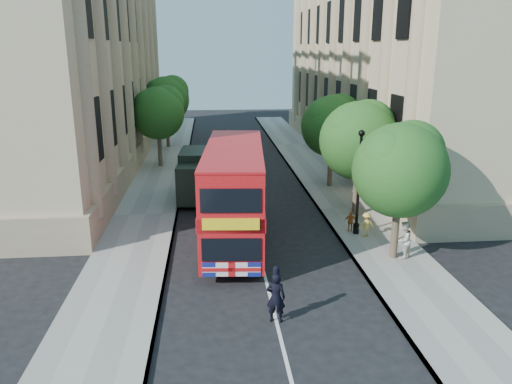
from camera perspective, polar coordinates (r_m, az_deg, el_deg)
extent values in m
plane|color=black|center=(18.99, 1.65, -11.98)|extent=(120.00, 120.00, 0.00)
cube|color=gray|center=(29.15, 10.55, -1.94)|extent=(3.50, 80.00, 0.12)
cube|color=gray|center=(28.31, -12.49, -2.60)|extent=(3.50, 80.00, 0.12)
cube|color=tan|center=(43.63, 16.66, 15.50)|extent=(12.00, 38.00, 18.00)
cube|color=tan|center=(42.30, -22.19, 15.01)|extent=(12.00, 38.00, 18.00)
cylinder|color=#473828|center=(22.45, 15.63, -4.07)|extent=(0.32, 0.32, 2.86)
sphere|color=#28551C|center=(21.72, 16.14, 2.39)|extent=(4.00, 4.00, 4.00)
sphere|color=#28551C|center=(22.17, 17.35, 4.28)|extent=(2.80, 2.80, 2.80)
sphere|color=#28551C|center=(21.16, 15.27, 3.55)|extent=(2.60, 2.60, 2.60)
cylinder|color=#473828|center=(27.83, 11.35, 0.24)|extent=(0.32, 0.32, 2.99)
sphere|color=#28551C|center=(27.23, 11.66, 5.76)|extent=(4.20, 4.20, 4.20)
sphere|color=#28551C|center=(27.68, 12.70, 7.29)|extent=(2.94, 2.94, 2.94)
sphere|color=#28551C|center=(26.72, 10.88, 6.79)|extent=(2.73, 2.73, 2.73)
cylinder|color=#473828|center=(33.45, 8.47, 2.96)|extent=(0.32, 0.32, 2.90)
sphere|color=#28551C|center=(32.96, 8.66, 7.43)|extent=(4.00, 4.00, 4.00)
sphere|color=#28551C|center=(33.40, 9.56, 8.65)|extent=(2.80, 2.80, 2.80)
sphere|color=#28551C|center=(32.48, 7.96, 8.27)|extent=(2.60, 2.60, 2.60)
cylinder|color=#473828|center=(39.54, -10.94, 4.92)|extent=(0.32, 0.32, 2.99)
sphere|color=#28551C|center=(39.12, -11.15, 8.83)|extent=(4.00, 4.00, 4.00)
sphere|color=#28551C|center=(39.39, -10.26, 9.92)|extent=(2.80, 2.80, 2.80)
sphere|color=#28551C|center=(38.82, -11.98, 9.54)|extent=(2.60, 2.60, 2.60)
cylinder|color=#473828|center=(47.37, -10.06, 6.88)|extent=(0.32, 0.32, 3.17)
sphere|color=#28551C|center=(47.02, -10.23, 10.34)|extent=(4.20, 4.20, 4.20)
sphere|color=#28551C|center=(47.30, -9.50, 11.29)|extent=(2.94, 2.94, 2.94)
sphere|color=#28551C|center=(46.71, -10.92, 10.98)|extent=(2.73, 2.73, 2.73)
cylinder|color=black|center=(25.21, 11.37, -4.11)|extent=(0.30, 0.30, 0.50)
cylinder|color=black|center=(24.54, 11.66, 0.83)|extent=(0.14, 0.14, 5.00)
sphere|color=black|center=(24.02, 11.99, 6.59)|extent=(0.32, 0.32, 0.32)
cube|color=#B80C10|center=(23.37, -2.48, 0.05)|extent=(3.32, 9.92, 4.05)
cube|color=black|center=(23.64, -2.45, -2.04)|extent=(3.33, 9.31, 0.92)
cube|color=black|center=(23.11, -2.51, 2.56)|extent=(3.33, 9.31, 0.92)
cube|color=yellow|center=(18.70, -2.89, -3.69)|extent=(2.15, 0.25, 0.46)
cylinder|color=black|center=(20.88, -5.88, -7.79)|extent=(0.37, 1.05, 1.03)
cylinder|color=black|center=(20.81, 0.55, -7.80)|extent=(0.37, 1.05, 1.03)
cylinder|color=black|center=(27.10, -4.70, -2.10)|extent=(0.37, 1.05, 1.03)
cylinder|color=black|center=(27.04, 0.21, -2.08)|extent=(0.37, 1.05, 1.03)
cube|color=black|center=(29.02, -6.92, 0.94)|extent=(2.20, 2.00, 2.21)
cube|color=black|center=(28.09, -7.07, 0.98)|extent=(1.90, 0.20, 0.74)
cube|color=black|center=(31.20, -6.60, 2.42)|extent=(2.28, 3.47, 2.63)
cube|color=black|center=(30.92, -6.61, -0.13)|extent=(2.16, 5.14, 0.26)
cylinder|color=black|center=(29.29, -8.71, -1.03)|extent=(0.28, 0.85, 0.84)
cylinder|color=black|center=(29.13, -5.01, -0.99)|extent=(0.28, 0.85, 0.84)
cylinder|color=black|center=(32.60, -8.06, 0.76)|extent=(0.28, 0.85, 0.84)
cylinder|color=black|center=(32.46, -4.74, 0.80)|extent=(0.28, 0.85, 0.84)
imported|color=black|center=(17.12, 2.29, -11.95)|extent=(0.73, 0.57, 1.78)
imported|color=silver|center=(22.64, 16.54, -5.26)|extent=(1.02, 1.01, 1.67)
imported|color=orange|center=(25.36, 10.77, -3.30)|extent=(0.66, 0.40, 1.05)
imported|color=#E7C34F|center=(24.84, 12.50, -3.64)|extent=(0.82, 0.53, 1.20)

